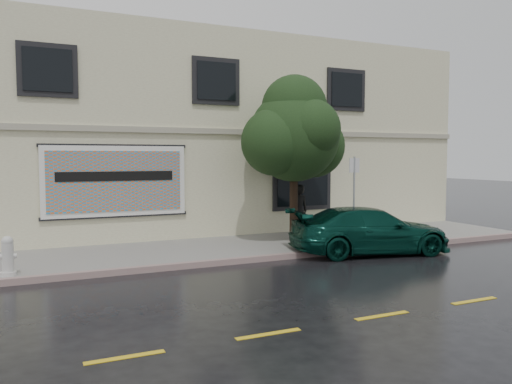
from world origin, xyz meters
name	(u,v)px	position (x,y,z in m)	size (l,w,h in m)	color
ground	(288,273)	(0.00, 0.00, 0.00)	(90.00, 90.00, 0.00)	black
sidewalk	(236,248)	(0.00, 3.25, 0.07)	(20.00, 3.50, 0.15)	gray
curb	(261,259)	(0.00, 1.50, 0.07)	(20.00, 0.18, 0.16)	gray
road_marking	(382,316)	(0.00, -3.50, 0.01)	(19.00, 0.12, 0.01)	gold
building	(182,139)	(0.00, 9.00, 3.50)	(20.00, 8.12, 7.00)	beige
billboard	(116,181)	(-3.20, 4.92, 2.05)	(4.30, 0.16, 2.20)	white
car	(370,230)	(3.29, 1.20, 0.67)	(2.03, 4.60, 1.34)	#083128
pedestrian	(299,211)	(2.35, 3.67, 1.02)	(0.63, 0.42, 1.73)	black
umbrella	(299,173)	(2.35, 3.67, 2.27)	(1.03, 1.03, 0.76)	black
street_tree	(294,137)	(1.88, 3.17, 3.39)	(2.79, 2.79, 4.65)	black
fire_hydrant	(8,256)	(-6.03, 1.80, 0.58)	(0.36, 0.34, 0.88)	silver
sign_pole	(354,193)	(3.08, 1.70, 1.73)	(0.32, 0.06, 2.63)	#919599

